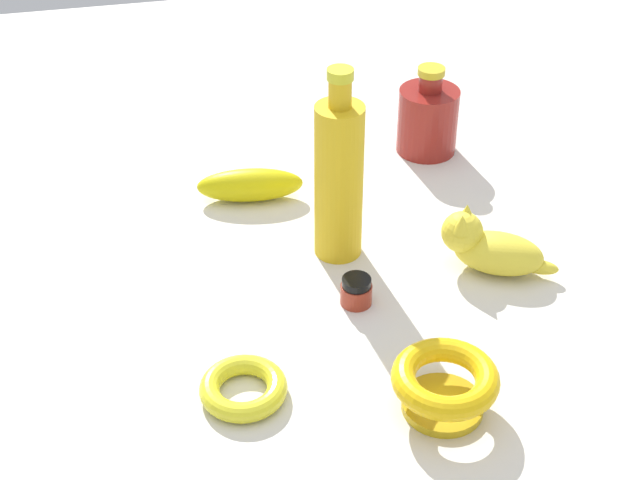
# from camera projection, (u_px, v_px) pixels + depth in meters

# --- Properties ---
(ground) EXTENTS (2.00, 2.00, 0.00)m
(ground) POSITION_uv_depth(u_px,v_px,m) (320.00, 279.00, 1.18)
(ground) COLOR silver
(banana) EXTENTS (0.07, 0.16, 0.05)m
(banana) POSITION_uv_depth(u_px,v_px,m) (250.00, 185.00, 1.31)
(banana) COLOR #CFC30C
(banana) RESTS_ON ground
(bangle) EXTENTS (0.10, 0.10, 0.02)m
(bangle) POSITION_uv_depth(u_px,v_px,m) (243.00, 388.00, 1.00)
(bangle) COLOR yellow
(bangle) RESTS_ON ground
(bowl) EXTENTS (0.12, 0.12, 0.06)m
(bowl) POSITION_uv_depth(u_px,v_px,m) (445.00, 383.00, 0.97)
(bowl) COLOR gold
(bowl) RESTS_ON ground
(cat_figurine) EXTENTS (0.11, 0.14, 0.09)m
(cat_figurine) POSITION_uv_depth(u_px,v_px,m) (488.00, 246.00, 1.18)
(cat_figurine) COLOR yellow
(cat_figurine) RESTS_ON ground
(nail_polish_jar) EXTENTS (0.04, 0.04, 0.04)m
(nail_polish_jar) POSITION_uv_depth(u_px,v_px,m) (356.00, 291.00, 1.13)
(nail_polish_jar) COLOR maroon
(nail_polish_jar) RESTS_ON ground
(bottle_short) EXTENTS (0.09, 0.09, 0.14)m
(bottle_short) POSITION_uv_depth(u_px,v_px,m) (428.00, 118.00, 1.41)
(bottle_short) COLOR maroon
(bottle_short) RESTS_ON ground
(bottle_tall) EXTENTS (0.06, 0.06, 0.26)m
(bottle_tall) POSITION_uv_depth(u_px,v_px,m) (339.00, 178.00, 1.16)
(bottle_tall) COLOR gold
(bottle_tall) RESTS_ON ground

